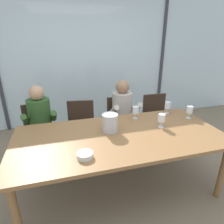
% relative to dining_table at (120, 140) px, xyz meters
% --- Properties ---
extents(ground, '(14.00, 14.00, 0.00)m').
position_rel_dining_table_xyz_m(ground, '(0.00, 1.00, -0.70)').
color(ground, '#847056').
extents(window_glass_panel, '(7.60, 0.03, 2.60)m').
position_rel_dining_table_xyz_m(window_glass_panel, '(0.00, 2.23, 0.60)').
color(window_glass_panel, silver).
rests_on(window_glass_panel, ground).
extents(window_mullion_right, '(0.06, 0.06, 2.60)m').
position_rel_dining_table_xyz_m(window_mullion_right, '(1.71, 2.21, 0.60)').
color(window_mullion_right, '#38383D').
rests_on(window_mullion_right, ground).
extents(hillside_vineyard, '(13.60, 2.40, 1.68)m').
position_rel_dining_table_xyz_m(hillside_vineyard, '(0.00, 6.10, 0.14)').
color(hillside_vineyard, '#568942').
rests_on(hillside_vineyard, ground).
extents(dining_table, '(2.40, 1.14, 0.76)m').
position_rel_dining_table_xyz_m(dining_table, '(0.00, 0.00, 0.00)').
color(dining_table, olive).
rests_on(dining_table, ground).
extents(chair_near_curtain, '(0.49, 0.49, 0.87)m').
position_rel_dining_table_xyz_m(chair_near_curtain, '(-0.99, 1.00, -0.19)').
color(chair_near_curtain, '#332319').
rests_on(chair_near_curtain, ground).
extents(chair_left_of_center, '(0.50, 0.50, 0.87)m').
position_rel_dining_table_xyz_m(chair_left_of_center, '(-0.34, 0.96, -0.19)').
color(chair_left_of_center, '#332319').
rests_on(chair_left_of_center, ground).
extents(chair_center, '(0.46, 0.46, 0.87)m').
position_rel_dining_table_xyz_m(chair_center, '(0.33, 0.98, -0.19)').
color(chair_center, '#332319').
rests_on(chair_center, ground).
extents(chair_right_of_center, '(0.45, 0.45, 0.87)m').
position_rel_dining_table_xyz_m(chair_right_of_center, '(0.99, 0.96, -0.19)').
color(chair_right_of_center, '#332319').
rests_on(chair_right_of_center, ground).
extents(person_olive_shirt, '(0.48, 0.63, 1.19)m').
position_rel_dining_table_xyz_m(person_olive_shirt, '(-0.93, 0.84, -0.02)').
color(person_olive_shirt, '#2D5123').
rests_on(person_olive_shirt, ground).
extents(person_beige_jumper, '(0.48, 0.62, 1.19)m').
position_rel_dining_table_xyz_m(person_beige_jumper, '(0.34, 0.84, -0.02)').
color(person_beige_jumper, '#B7AD9E').
rests_on(person_beige_jumper, ground).
extents(ice_bucket_primary, '(0.19, 0.19, 0.22)m').
position_rel_dining_table_xyz_m(ice_bucket_primary, '(-0.09, 0.12, 0.18)').
color(ice_bucket_primary, '#B7B7BC').
rests_on(ice_bucket_primary, dining_table).
extents(tasting_bowl, '(0.16, 0.16, 0.05)m').
position_rel_dining_table_xyz_m(tasting_bowl, '(-0.46, -0.33, 0.09)').
color(tasting_bowl, silver).
rests_on(tasting_bowl, dining_table).
extents(wine_glass_by_left_taster, '(0.08, 0.08, 0.17)m').
position_rel_dining_table_xyz_m(wine_glass_by_left_taster, '(1.06, 0.21, 0.18)').
color(wine_glass_by_left_taster, silver).
rests_on(wine_glass_by_left_taster, dining_table).
extents(wine_glass_near_bucket, '(0.08, 0.08, 0.17)m').
position_rel_dining_table_xyz_m(wine_glass_near_bucket, '(0.35, 0.40, 0.18)').
color(wine_glass_near_bucket, silver).
rests_on(wine_glass_near_bucket, dining_table).
extents(wine_glass_center_pour, '(0.08, 0.08, 0.17)m').
position_rel_dining_table_xyz_m(wine_glass_center_pour, '(0.55, 0.06, 0.18)').
color(wine_glass_center_pour, silver).
rests_on(wine_glass_center_pour, dining_table).
extents(wine_glass_by_right_taster, '(0.08, 0.08, 0.17)m').
position_rel_dining_table_xyz_m(wine_glass_by_right_taster, '(0.87, 0.45, 0.19)').
color(wine_glass_by_right_taster, silver).
rests_on(wine_glass_by_right_taster, dining_table).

